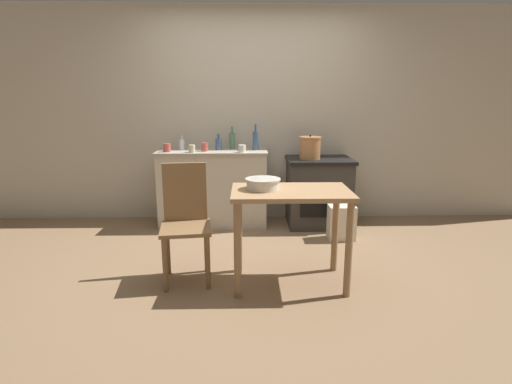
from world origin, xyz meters
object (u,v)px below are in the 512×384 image
at_px(flour_sack, 341,222).
at_px(bottle_center_left, 256,140).
at_px(mixing_bowl_large, 263,183).
at_px(cup_center_right, 205,147).
at_px(work_table, 291,208).
at_px(stove, 318,191).
at_px(bottle_mid_left, 219,144).
at_px(chair, 186,219).
at_px(cup_center, 167,148).
at_px(bottle_far_left, 232,140).
at_px(cup_mid_right, 192,149).
at_px(stock_pot, 310,148).
at_px(cup_right, 242,149).
at_px(bottle_left, 182,144).

bearing_deg(flour_sack, bottle_center_left, 146.51).
xyz_separation_m(mixing_bowl_large, bottle_center_left, (-0.03, 1.61, 0.17)).
bearing_deg(cup_center_right, work_table, -61.56).
bearing_deg(stove, bottle_mid_left, 176.46).
height_order(chair, cup_center, cup_center).
height_order(chair, cup_center_right, cup_center_right).
xyz_separation_m(chair, bottle_far_left, (0.33, 1.62, 0.48)).
bearing_deg(stove, cup_center_right, -178.24).
xyz_separation_m(bottle_mid_left, cup_center, (-0.57, -0.16, -0.03)).
bearing_deg(bottle_far_left, cup_mid_right, -144.97).
bearing_deg(cup_mid_right, stock_pot, 3.69).
distance_m(stove, cup_right, 1.06).
distance_m(mixing_bowl_large, cup_right, 1.42).
xyz_separation_m(work_table, bottle_left, (-1.11, 1.66, 0.32)).
relative_size(bottle_left, cup_mid_right, 2.05).
xyz_separation_m(bottle_far_left, cup_right, (0.12, -0.31, -0.06)).
relative_size(bottle_mid_left, cup_mid_right, 2.21).
xyz_separation_m(flour_sack, cup_center_right, (-1.50, 0.50, 0.76)).
distance_m(cup_center, cup_right, 0.85).
relative_size(mixing_bowl_large, cup_mid_right, 3.27).
bearing_deg(cup_right, stove, 9.13).
bearing_deg(cup_right, bottle_left, 162.08).
distance_m(cup_center_right, cup_mid_right, 0.16).
bearing_deg(mixing_bowl_large, cup_center, 125.23).
relative_size(cup_center, cup_center_right, 0.95).
xyz_separation_m(bottle_left, bottle_center_left, (0.86, -0.02, 0.05)).
height_order(stove, cup_mid_right, cup_mid_right).
bearing_deg(bottle_center_left, cup_center_right, -169.72).
distance_m(bottle_mid_left, cup_mid_right, 0.36).
xyz_separation_m(stove, mixing_bowl_large, (-0.72, -1.55, 0.43)).
height_order(flour_sack, cup_center_right, cup_center_right).
distance_m(flour_sack, mixing_bowl_large, 1.49).
distance_m(stove, bottle_center_left, 0.96).
xyz_separation_m(stove, chair, (-1.35, -1.45, 0.11)).
bearing_deg(bottle_far_left, mixing_bowl_large, -79.93).
distance_m(stove, bottle_far_left, 1.19).
bearing_deg(cup_center_right, stock_pot, -0.57).
bearing_deg(work_table, stock_pot, 76.09).
relative_size(mixing_bowl_large, bottle_mid_left, 1.48).
relative_size(chair, bottle_center_left, 3.24).
relative_size(stove, stock_pot, 2.87).
xyz_separation_m(bottle_center_left, cup_right, (-0.16, -0.21, -0.07)).
bearing_deg(mixing_bowl_large, work_table, -7.92).
height_order(bottle_mid_left, cup_right, bottle_mid_left).
bearing_deg(flour_sack, stove, 107.16).
height_order(stove, mixing_bowl_large, mixing_bowl_large).
height_order(stock_pot, bottle_mid_left, stock_pot).
xyz_separation_m(chair, bottle_mid_left, (0.17, 1.52, 0.45)).
xyz_separation_m(bottle_left, cup_center, (-0.14, -0.17, -0.02)).
xyz_separation_m(work_table, bottle_far_left, (-0.52, 1.74, 0.36)).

